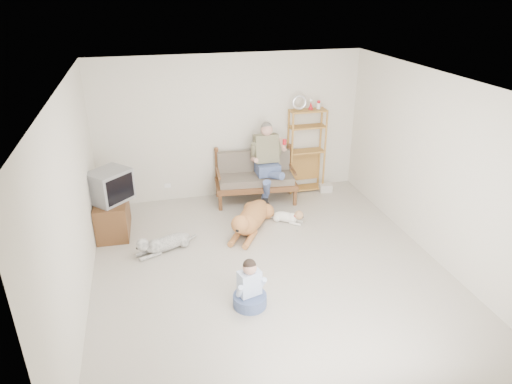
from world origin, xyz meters
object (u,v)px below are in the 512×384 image
object	(u,v)px
tv_stand	(112,216)
golden_retriever	(250,219)
loveseat	(255,176)
etagere	(306,150)

from	to	relation	value
tv_stand	golden_retriever	bearing A→B (deg)	-9.80
loveseat	etagere	bearing A→B (deg)	15.41
etagere	golden_retriever	distance (m)	2.07
etagere	tv_stand	world-z (taller)	etagere
tv_stand	golden_retriever	distance (m)	2.28
tv_stand	golden_retriever	size ratio (longest dim) A/B	0.61
loveseat	etagere	distance (m)	1.16
golden_retriever	loveseat	bearing A→B (deg)	104.02
etagere	golden_retriever	xyz separation A→B (m)	(-1.45, -1.34, -0.64)
loveseat	golden_retriever	xyz separation A→B (m)	(-0.37, -1.15, -0.28)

